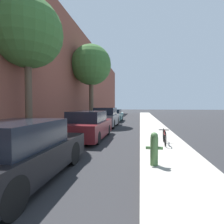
# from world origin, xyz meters

# --- Properties ---
(ground_plane) EXTENTS (120.00, 120.00, 0.00)m
(ground_plane) POSITION_xyz_m (0.00, 16.00, 0.00)
(ground_plane) COLOR #28282B
(sidewalk_left) EXTENTS (2.00, 52.00, 0.12)m
(sidewalk_left) POSITION_xyz_m (-2.90, 16.00, 0.06)
(sidewalk_left) COLOR #ADA89E
(sidewalk_left) RESTS_ON ground
(sidewalk_right) EXTENTS (2.00, 52.00, 0.12)m
(sidewalk_right) POSITION_xyz_m (2.90, 16.00, 0.06)
(sidewalk_right) COLOR #ADA89E
(sidewalk_right) RESTS_ON ground
(building_facade_left) EXTENTS (0.70, 52.00, 9.24)m
(building_facade_left) POSITION_xyz_m (-4.25, 16.00, 4.62)
(building_facade_left) COLOR brown
(building_facade_left) RESTS_ON ground
(parked_car_black) EXTENTS (1.78, 4.09, 1.41)m
(parked_car_black) POSITION_xyz_m (-0.87, 5.17, 0.67)
(parked_car_black) COLOR black
(parked_car_black) RESTS_ON ground
(parked_car_maroon) EXTENTS (1.80, 4.20, 1.47)m
(parked_car_maroon) POSITION_xyz_m (-0.80, 10.44, 0.69)
(parked_car_maroon) COLOR black
(parked_car_maroon) RESTS_ON ground
(parked_car_grey) EXTENTS (1.80, 3.96, 1.58)m
(parked_car_grey) POSITION_xyz_m (-0.90, 15.77, 0.74)
(parked_car_grey) COLOR black
(parked_car_grey) RESTS_ON ground
(parked_car_teal) EXTENTS (1.78, 4.19, 1.33)m
(parked_car_teal) POSITION_xyz_m (-1.00, 20.69, 0.65)
(parked_car_teal) COLOR black
(parked_car_teal) RESTS_ON ground
(street_tree_near) EXTENTS (3.18, 3.18, 6.56)m
(street_tree_near) POSITION_xyz_m (-3.18, 8.92, 5.05)
(street_tree_near) COLOR brown
(street_tree_near) RESTS_ON sidewalk_left
(street_tree_far) EXTENTS (3.64, 3.64, 7.14)m
(street_tree_far) POSITION_xyz_m (-2.52, 17.08, 5.39)
(street_tree_far) COLOR brown
(street_tree_far) RESTS_ON sidewalk_left
(fire_hydrant) EXTENTS (0.46, 0.21, 0.91)m
(fire_hydrant) POSITION_xyz_m (2.29, 6.44, 0.59)
(fire_hydrant) COLOR #47703D
(fire_hydrant) RESTS_ON sidewalk_right
(bicycle) EXTENTS (0.44, 1.50, 0.61)m
(bicycle) POSITION_xyz_m (2.94, 9.25, 0.44)
(bicycle) COLOR black
(bicycle) RESTS_ON sidewalk_right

